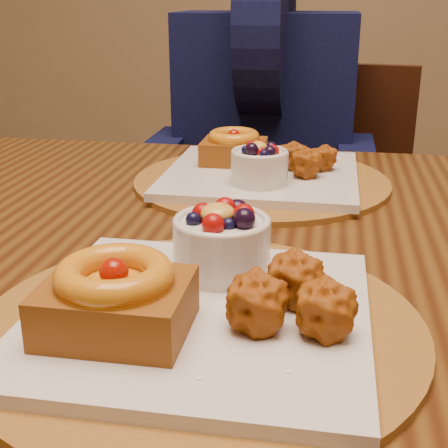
# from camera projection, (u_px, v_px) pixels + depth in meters

# --- Properties ---
(dining_table) EXTENTS (1.60, 0.90, 0.76)m
(dining_table) POSITION_uv_depth(u_px,v_px,m) (239.00, 295.00, 0.76)
(dining_table) COLOR #331809
(dining_table) RESTS_ON ground
(place_setting_near) EXTENTS (0.38, 0.38, 0.09)m
(place_setting_near) POSITION_uv_depth(u_px,v_px,m) (197.00, 299.00, 0.53)
(place_setting_near) COLOR brown
(place_setting_near) RESTS_ON dining_table
(place_setting_far) EXTENTS (0.38, 0.38, 0.08)m
(place_setting_far) POSITION_uv_depth(u_px,v_px,m) (260.00, 171.00, 0.92)
(place_setting_far) COLOR brown
(place_setting_far) RESTS_ON dining_table
(chair_far) EXTENTS (0.48, 0.48, 0.87)m
(chair_far) POSITION_uv_depth(u_px,v_px,m) (307.00, 240.00, 1.45)
(chair_far) COLOR black
(chair_far) RESTS_ON ground
(diner) EXTENTS (0.47, 0.46, 0.76)m
(diner) POSITION_uv_depth(u_px,v_px,m) (266.00, 96.00, 1.35)
(diner) COLOR black
(diner) RESTS_ON ground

